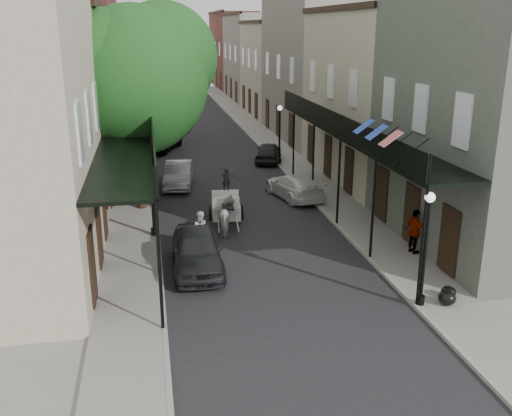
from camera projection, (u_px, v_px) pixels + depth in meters
name	position (u px, v px, depth m)	size (l,w,h in m)	color
ground	(280.00, 291.00, 19.34)	(140.00, 140.00, 0.00)	gray
road	(213.00, 161.00, 38.06)	(8.00, 90.00, 0.01)	black
sidewalk_left	(136.00, 163.00, 37.16)	(2.20, 90.00, 0.12)	gray
sidewalk_right	(285.00, 157.00, 38.93)	(2.20, 90.00, 0.12)	gray
building_row_left	(86.00, 71.00, 44.30)	(5.00, 80.00, 10.50)	#BFB098
building_row_right	(300.00, 68.00, 47.35)	(5.00, 80.00, 10.50)	gray
gallery_left	(132.00, 140.00, 23.79)	(2.20, 18.05, 4.88)	black
gallery_right	(350.00, 132.00, 25.49)	(2.20, 18.05, 4.88)	black
tree_near	(143.00, 74.00, 26.15)	(7.31, 6.80, 9.63)	#382619
tree_far	(143.00, 68.00, 39.44)	(6.45, 6.00, 8.61)	#382619
lamppost_right_near	(425.00, 248.00, 17.57)	(0.32, 0.32, 3.71)	black
lamppost_left	(152.00, 191.00, 23.61)	(0.32, 0.32, 3.71)	black
lamppost_right_far	(280.00, 134.00, 36.29)	(0.32, 0.32, 3.71)	black
horse	(228.00, 216.00, 24.56)	(0.82, 1.79, 1.51)	beige
carriage	(226.00, 196.00, 26.73)	(1.69, 2.34, 2.53)	black
pedestrian_walking	(202.00, 231.00, 22.68)	(0.78, 0.61, 1.60)	beige
pedestrian_sidewalk_left	(125.00, 147.00, 37.06)	(1.27, 0.73, 1.97)	gray
pedestrian_sidewalk_right	(415.00, 232.00, 21.99)	(1.04, 0.43, 1.77)	gray
car_left_near	(197.00, 250.00, 20.82)	(1.79, 4.45, 1.52)	black
car_left_mid	(178.00, 175.00, 31.78)	(1.44, 4.13, 1.36)	#ABABB0
car_left_far	(157.00, 141.00, 40.95)	(2.44, 5.29, 1.47)	black
car_right_near	(294.00, 186.00, 29.64)	(1.77, 4.36, 1.26)	silver
car_right_far	(268.00, 152.00, 37.56)	(1.56, 3.87, 1.32)	black
trash_bags	(448.00, 296.00, 18.23)	(0.82, 0.97, 0.47)	black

